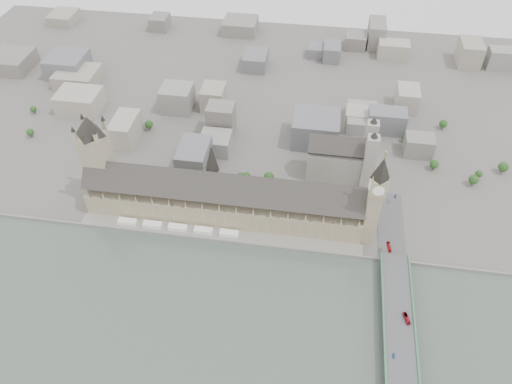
# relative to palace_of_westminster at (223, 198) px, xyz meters

# --- Properties ---
(ground) EXTENTS (900.00, 900.00, 0.00)m
(ground) POSITION_rel_palace_of_westminster_xyz_m (0.00, -19.70, -22.71)
(ground) COLOR #595651
(ground) RESTS_ON ground
(embankment_wall) EXTENTS (600.00, 1.50, 3.00)m
(embankment_wall) POSITION_rel_palace_of_westminster_xyz_m (0.00, -34.70, -21.21)
(embankment_wall) COLOR slate
(embankment_wall) RESTS_ON ground
(river_terrace) EXTENTS (270.00, 15.00, 2.00)m
(river_terrace) POSITION_rel_palace_of_westminster_xyz_m (0.00, -27.20, -21.71)
(river_terrace) COLOR slate
(river_terrace) RESTS_ON ground
(terrace_tents) EXTENTS (118.00, 7.00, 4.00)m
(terrace_tents) POSITION_rel_palace_of_westminster_xyz_m (-40.00, -26.70, -18.71)
(terrace_tents) COLOR white
(terrace_tents) RESTS_ON river_terrace
(palace_of_westminster) EXTENTS (265.00, 40.73, 55.44)m
(palace_of_westminster) POSITION_rel_palace_of_westminster_xyz_m (0.00, 0.00, 0.00)
(palace_of_westminster) COLOR gray
(palace_of_westminster) RESTS_ON ground
(elizabeth_tower) EXTENTS (17.00, 17.00, 107.50)m
(elizabeth_tower) POSITION_rel_palace_of_westminster_xyz_m (138.00, -11.70, 35.38)
(elizabeth_tower) COLOR gray
(elizabeth_tower) RESTS_ON ground
(victoria_tower) EXTENTS (30.00, 30.00, 100.00)m
(victoria_tower) POSITION_rel_palace_of_westminster_xyz_m (-122.00, 6.30, 32.50)
(victoria_tower) COLOR gray
(victoria_tower) RESTS_ON ground
(central_tower) EXTENTS (13.00, 13.00, 48.00)m
(central_tower) POSITION_rel_palace_of_westminster_xyz_m (-10.00, 6.30, 35.21)
(central_tower) COLOR gray
(central_tower) RESTS_ON ground
(westminster_bridge) EXTENTS (25.00, 325.00, 10.25)m
(westminster_bridge) POSITION_rel_palace_of_westminster_xyz_m (162.00, -107.20, -17.58)
(westminster_bridge) COLOR #474749
(westminster_bridge) RESTS_ON ground
(bridge_parapets) EXTENTS (25.00, 235.00, 1.15)m
(bridge_parapets) POSITION_rel_palace_of_westminster_xyz_m (162.00, -151.70, -11.88)
(bridge_parapets) COLOR #3E714F
(bridge_parapets) RESTS_ON westminster_bridge
(westminster_abbey) EXTENTS (68.00, 36.00, 64.00)m
(westminster_abbey) POSITION_rel_palace_of_westminster_xyz_m (110.92, 75.30, 2.38)
(westminster_abbey) COLOR gray
(westminster_abbey) RESTS_ON ground
(city_skyline_inland) EXTENTS (720.00, 360.00, 38.00)m
(city_skyline_inland) POSITION_rel_palace_of_westminster_xyz_m (0.00, 225.30, -3.71)
(city_skyline_inland) COLOR gray
(city_skyline_inland) RESTS_ON ground
(park_trees) EXTENTS (110.00, 30.00, 15.00)m
(park_trees) POSITION_rel_palace_of_westminster_xyz_m (-10.00, 40.30, -15.21)
(park_trees) COLOR #1E3F16
(park_trees) RESTS_ON ground
(red_bus_north) EXTENTS (4.01, 11.81, 3.23)m
(red_bus_north) POSITION_rel_palace_of_westminster_xyz_m (156.78, -27.73, -10.84)
(red_bus_north) COLOR #AB1318
(red_bus_north) RESTS_ON westminster_bridge
(red_bus_south) EXTENTS (5.52, 11.32, 3.07)m
(red_bus_south) POSITION_rel_palace_of_westminster_xyz_m (167.73, -100.28, -10.92)
(red_bus_south) COLOR #AB1525
(red_bus_south) RESTS_ON westminster_bridge
(car_blue) EXTENTS (1.78, 4.00, 1.34)m
(car_blue) POSITION_rel_palace_of_westminster_xyz_m (156.27, -133.99, -11.79)
(car_blue) COLOR blue
(car_blue) RESTS_ON westminster_bridge
(car_approach) EXTENTS (3.22, 5.62, 1.53)m
(car_approach) POSITION_rel_palace_of_westminster_xyz_m (165.77, 40.30, -11.69)
(car_approach) COLOR gray
(car_approach) RESTS_ON westminster_bridge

